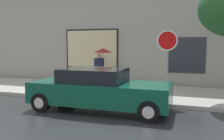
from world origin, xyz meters
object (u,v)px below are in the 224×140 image
Objects in this scene: parked_car at (99,90)px; stop_sign at (167,51)px; pedestrian_with_umbrella at (102,56)px; fire_hydrant at (117,87)px.

parked_car is 1.80× the size of stop_sign.
pedestrian_with_umbrella is 0.73× the size of stop_sign.
pedestrian_with_umbrella is (-1.46, 4.12, 0.96)m from parked_car.
fire_hydrant is at bearing -56.01° from pedestrian_with_umbrella.
fire_hydrant is 0.39× the size of pedestrian_with_umbrella.
stop_sign is (1.99, -0.24, 1.48)m from fire_hydrant.
stop_sign reaches higher than pedestrian_with_umbrella.
fire_hydrant is 2.99m from pedestrian_with_umbrella.
parked_car is at bearing -70.55° from pedestrian_with_umbrella.
stop_sign is at bearing 37.33° from parked_car.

